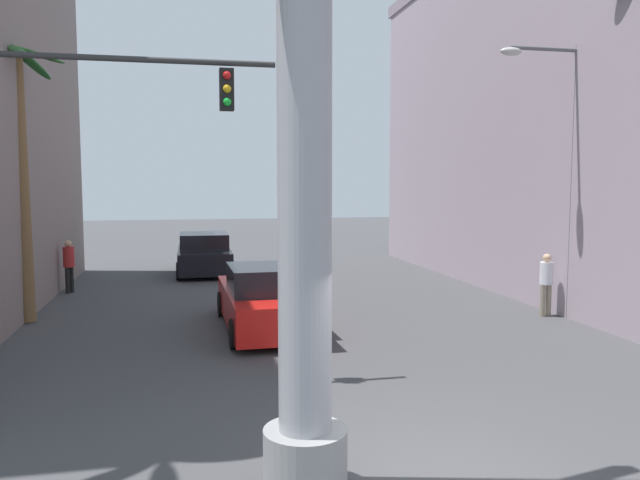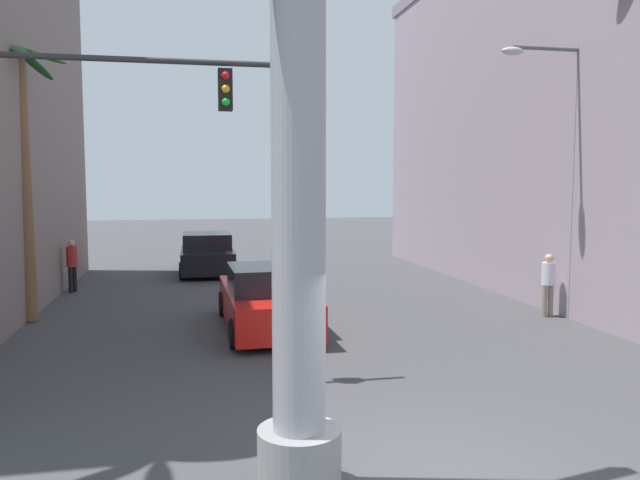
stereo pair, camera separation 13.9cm
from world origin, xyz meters
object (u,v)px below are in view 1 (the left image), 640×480
object	(u,v)px
pedestrian_far_left	(69,262)
traffic_light_mast	(45,150)
car_far	(204,254)
palm_tree_mid_left	(17,157)
pedestrian_mid_right	(546,280)
car_lead	(266,300)
street_lamp	(563,156)

from	to	relation	value
pedestrian_far_left	traffic_light_mast	bearing A→B (deg)	-81.79
car_far	pedestrian_far_left	distance (m)	5.52
palm_tree_mid_left	pedestrian_mid_right	world-z (taller)	palm_tree_mid_left
pedestrian_mid_right	traffic_light_mast	bearing A→B (deg)	-162.59
car_lead	car_far	bearing A→B (deg)	96.86
car_lead	car_far	distance (m)	9.74
car_lead	street_lamp	bearing A→B (deg)	-3.25
street_lamp	pedestrian_mid_right	xyz separation A→B (m)	(-0.14, 0.35, -3.21)
street_lamp	traffic_light_mast	size ratio (longest dim) A/B	1.22
street_lamp	pedestrian_far_left	world-z (taller)	street_lamp
traffic_light_mast	car_far	xyz separation A→B (m)	(2.88, 13.33, -3.29)
traffic_light_mast	pedestrian_mid_right	xyz separation A→B (m)	(11.40, 3.57, -3.07)
palm_tree_mid_left	traffic_light_mast	bearing A→B (deg)	-72.59
car_far	pedestrian_mid_right	xyz separation A→B (m)	(8.51, -9.75, 0.22)
car_lead	pedestrian_mid_right	world-z (taller)	pedestrian_mid_right
pedestrian_mid_right	pedestrian_far_left	bearing A→B (deg)	153.81
traffic_light_mast	palm_tree_mid_left	distance (m)	6.10
traffic_light_mast	pedestrian_mid_right	size ratio (longest dim) A/B	3.43
street_lamp	palm_tree_mid_left	world-z (taller)	palm_tree_mid_left
traffic_light_mast	pedestrian_far_left	size ratio (longest dim) A/B	3.35
car_far	car_lead	bearing A→B (deg)	-83.14
car_lead	pedestrian_far_left	xyz separation A→B (m)	(-5.47, 6.23, 0.28)
car_far	palm_tree_mid_left	bearing A→B (deg)	-122.12
street_lamp	pedestrian_far_left	xyz separation A→B (m)	(-12.96, 6.65, -3.19)
car_lead	traffic_light_mast	bearing A→B (deg)	-137.93
car_lead	palm_tree_mid_left	distance (m)	7.14
car_far	palm_tree_mid_left	xyz separation A→B (m)	(-4.71, -7.50, 3.39)
car_far	palm_tree_mid_left	world-z (taller)	palm_tree_mid_left
pedestrian_far_left	street_lamp	bearing A→B (deg)	-27.17
street_lamp	car_far	size ratio (longest dim) A/B	1.60
street_lamp	pedestrian_far_left	bearing A→B (deg)	152.83
traffic_light_mast	car_lead	distance (m)	6.38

